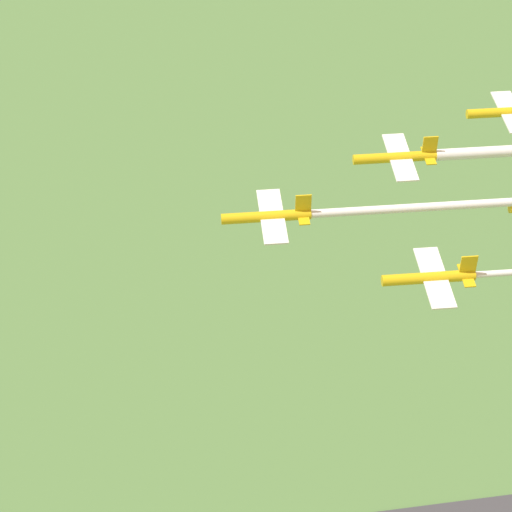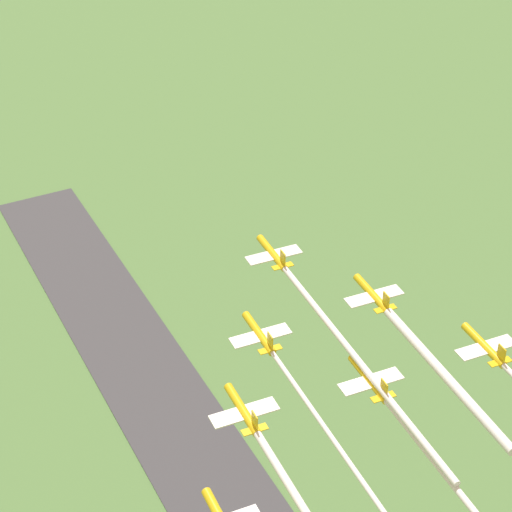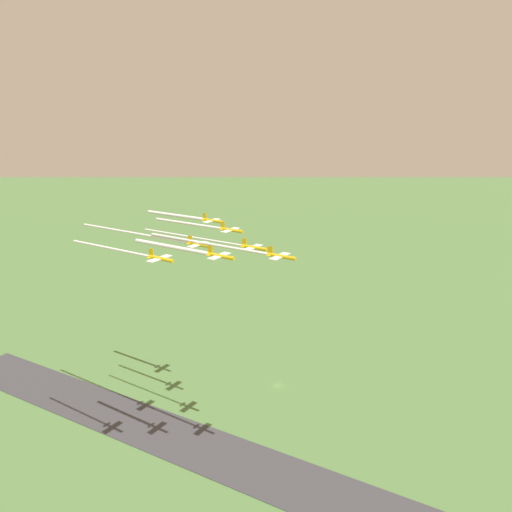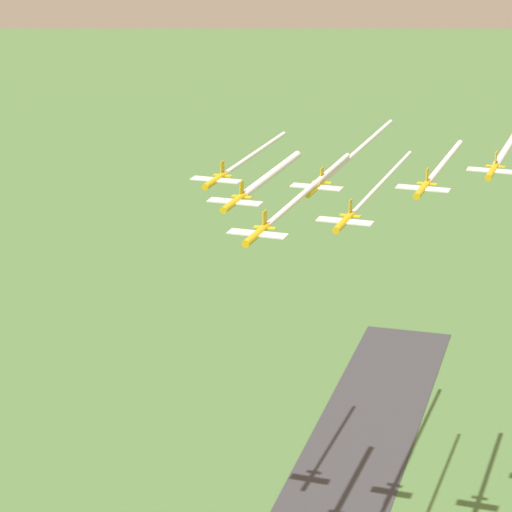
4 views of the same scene
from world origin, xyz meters
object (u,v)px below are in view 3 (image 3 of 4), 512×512
jet_4 (199,244)px  jet_0 (280,256)px  jet_3 (231,230)px  jet_6 (212,221)px  jet_2 (220,256)px  jet_1 (253,247)px  jet_5 (160,258)px

jet_4 → jet_0: bearing=90.0°
jet_3 → jet_4: jet_3 is taller
jet_6 → jet_2: bearing=40.4°
jet_1 → jet_2: size_ratio=1.00×
jet_1 → jet_2: (5.48, -18.19, 1.55)m
jet_1 → jet_4: 18.75m
jet_3 → jet_5: size_ratio=1.00×
jet_4 → jet_5: size_ratio=1.00×
jet_1 → jet_5: size_ratio=1.00×
jet_2 → jet_4: size_ratio=1.00×
jet_3 → jet_4: 19.05m
jet_1 → jet_3: (-18.20, 4.43, 2.22)m
jet_4 → jet_6: jet_6 is taller
jet_5 → jet_1: bearing=150.5°
jet_5 → jet_2: bearing=120.5°
jet_2 → jet_5: (-12.72, -13.75, -1.04)m
jet_2 → jet_3: jet_3 is taller
jet_4 → jet_6: (-23.68, 22.62, 1.43)m
jet_3 → jet_4: bearing=0.0°
jet_6 → jet_0: bearing=59.5°
jet_1 → jet_6: 37.54m
jet_0 → jet_1: size_ratio=1.00×
jet_1 → jet_3: 18.87m
jet_2 → jet_5: bearing=-59.5°
jet_3 → jet_6: bearing=-120.5°
jet_3 → jet_5: (10.96, -36.38, -1.71)m
jet_1 → jet_5: bearing=-29.5°
jet_5 → jet_6: bearing=-161.2°
jet_2 → jet_5: jet_2 is taller
jet_5 → jet_3: bearing=-180.0°
jet_3 → jet_4: size_ratio=1.00×
jet_1 → jet_4: size_ratio=1.00×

